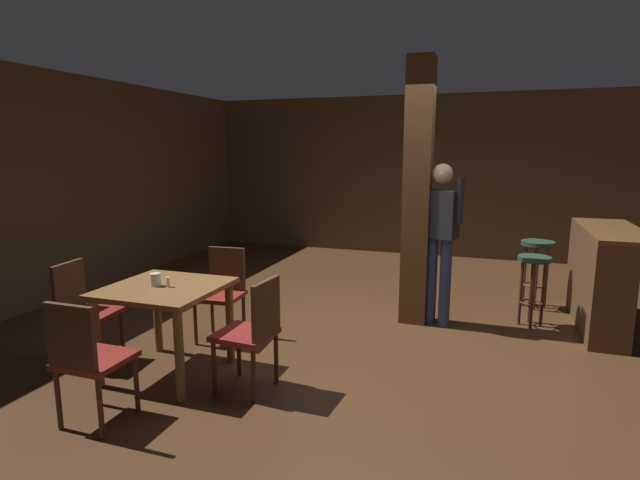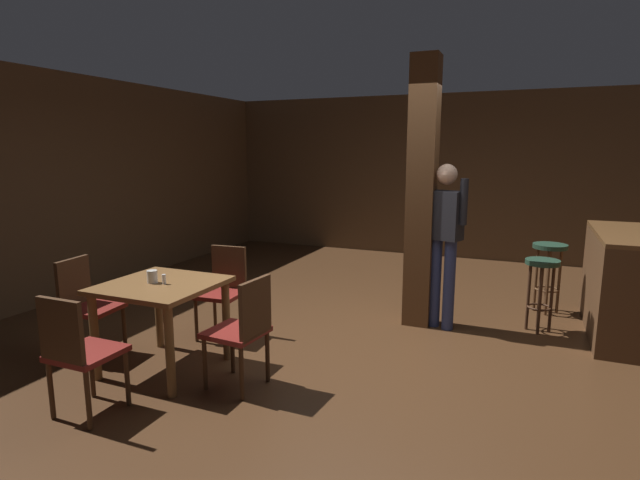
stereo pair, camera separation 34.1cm
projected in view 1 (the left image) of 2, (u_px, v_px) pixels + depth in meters
ground_plane at (366, 344)px, 4.84m from camera, size 10.80×10.80×0.00m
wall_back at (428, 176)px, 8.78m from camera, size 8.00×0.10×2.80m
wall_left at (36, 189)px, 5.86m from camera, size 0.10×9.00×2.80m
pillar at (417, 194)px, 5.26m from camera, size 0.28×0.28×2.80m
dining_table at (165, 302)px, 4.10m from camera, size 0.90×0.90×0.76m
chair_east at (253, 329)px, 3.83m from camera, size 0.45×0.45×0.89m
chair_west at (82, 307)px, 4.35m from camera, size 0.46×0.46×0.89m
chair_north at (223, 288)px, 4.93m from camera, size 0.45×0.45×0.89m
chair_south at (87, 356)px, 3.31m from camera, size 0.42×0.42×0.89m
napkin_cup at (155, 280)px, 4.06m from camera, size 0.09×0.09×0.11m
salt_shaker at (168, 282)px, 4.03m from camera, size 0.03×0.03×0.08m
standing_person at (440, 233)px, 5.21m from camera, size 0.47×0.30×1.72m
bar_counter at (598, 277)px, 5.26m from camera, size 0.56×1.63×1.06m
bar_stool_near at (533, 274)px, 5.26m from camera, size 0.34×0.34×0.76m
bar_stool_mid at (537, 257)px, 5.88m from camera, size 0.37×0.37×0.80m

